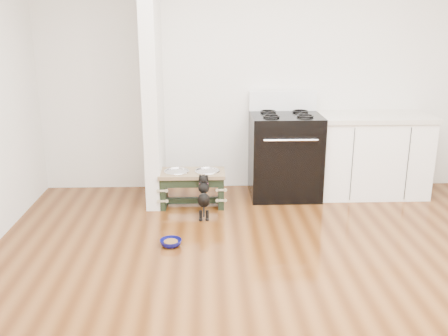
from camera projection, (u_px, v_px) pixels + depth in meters
ground at (294, 296)px, 3.60m from camera, size 5.00×5.00×0.00m
room_shell at (304, 68)px, 3.13m from camera, size 5.00×5.00×5.00m
partition_wall at (152, 76)px, 5.18m from camera, size 0.15×0.80×2.70m
oven_range at (285, 154)px, 5.54m from camera, size 0.76×0.69×1.14m
cabinet_run at (371, 155)px, 5.60m from camera, size 1.24×0.64×0.91m
dog_feeder at (192, 182)px, 5.26m from camera, size 0.69×0.37×0.39m
puppy at (204, 195)px, 4.97m from camera, size 0.12×0.35×0.42m
floor_bowl at (171, 243)px, 4.38m from camera, size 0.23×0.23×0.06m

